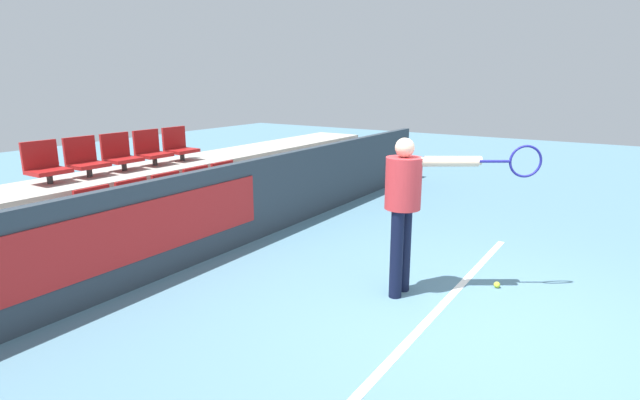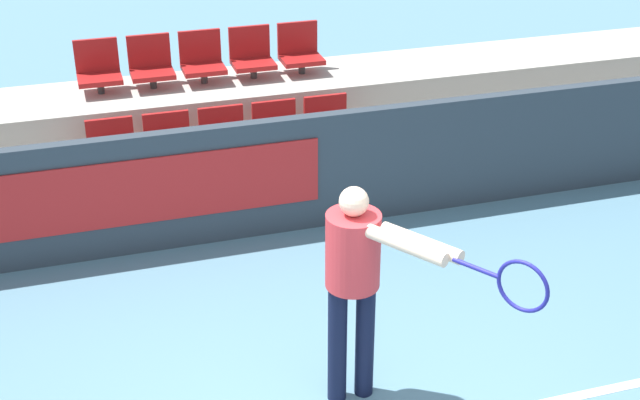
% 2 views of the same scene
% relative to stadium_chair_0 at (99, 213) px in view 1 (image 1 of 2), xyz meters
% --- Properties ---
extents(ground_plane, '(30.00, 30.00, 0.00)m').
position_rel_stadium_chair_0_xyz_m(ground_plane, '(1.05, -3.98, -0.69)').
color(ground_plane, slate).
extents(court_baseline, '(5.07, 0.08, 0.01)m').
position_rel_stadium_chair_0_xyz_m(court_baseline, '(1.05, -3.62, -0.68)').
color(court_baseline, white).
rests_on(court_baseline, ground).
extents(barrier_wall, '(11.83, 0.14, 1.11)m').
position_rel_stadium_chair_0_xyz_m(barrier_wall, '(1.00, -0.70, -0.13)').
color(barrier_wall, '#2D3842').
rests_on(barrier_wall, ground).
extents(bleacher_tier_front, '(11.43, 1.01, 0.46)m').
position_rel_stadium_chair_0_xyz_m(bleacher_tier_front, '(1.05, -0.12, -0.46)').
color(bleacher_tier_front, '#ADA89E').
rests_on(bleacher_tier_front, ground).
extents(bleacher_tier_middle, '(11.43, 1.01, 0.92)m').
position_rel_stadium_chair_0_xyz_m(bleacher_tier_middle, '(1.05, 0.89, -0.23)').
color(bleacher_tier_middle, '#ADA89E').
rests_on(bleacher_tier_middle, ground).
extents(stadium_chair_0, '(0.43, 0.36, 0.52)m').
position_rel_stadium_chair_0_xyz_m(stadium_chair_0, '(0.00, 0.00, 0.00)').
color(stadium_chair_0, '#333333').
rests_on(stadium_chair_0, bleacher_tier_front).
extents(stadium_chair_1, '(0.43, 0.36, 0.52)m').
position_rel_stadium_chair_0_xyz_m(stadium_chair_1, '(0.52, 0.00, 0.00)').
color(stadium_chair_1, '#333333').
rests_on(stadium_chair_1, bleacher_tier_front).
extents(stadium_chair_2, '(0.43, 0.36, 0.52)m').
position_rel_stadium_chair_0_xyz_m(stadium_chair_2, '(1.05, 0.00, 0.00)').
color(stadium_chair_2, '#333333').
rests_on(stadium_chair_2, bleacher_tier_front).
extents(stadium_chair_3, '(0.43, 0.36, 0.52)m').
position_rel_stadium_chair_0_xyz_m(stadium_chair_3, '(1.57, 0.00, 0.00)').
color(stadium_chair_3, '#333333').
rests_on(stadium_chair_3, bleacher_tier_front).
extents(stadium_chair_4, '(0.43, 0.36, 0.52)m').
position_rel_stadium_chair_0_xyz_m(stadium_chair_4, '(2.10, 0.00, 0.00)').
color(stadium_chair_4, '#333333').
rests_on(stadium_chair_4, bleacher_tier_front).
extents(stadium_chair_5, '(0.43, 0.36, 0.52)m').
position_rel_stadium_chair_0_xyz_m(stadium_chair_5, '(0.00, 1.01, 0.46)').
color(stadium_chair_5, '#333333').
rests_on(stadium_chair_5, bleacher_tier_middle).
extents(stadium_chair_6, '(0.43, 0.36, 0.52)m').
position_rel_stadium_chair_0_xyz_m(stadium_chair_6, '(0.52, 1.01, 0.46)').
color(stadium_chair_6, '#333333').
rests_on(stadium_chair_6, bleacher_tier_middle).
extents(stadium_chair_7, '(0.43, 0.36, 0.52)m').
position_rel_stadium_chair_0_xyz_m(stadium_chair_7, '(1.05, 1.01, 0.46)').
color(stadium_chair_7, '#333333').
rests_on(stadium_chair_7, bleacher_tier_middle).
extents(stadium_chair_8, '(0.43, 0.36, 0.52)m').
position_rel_stadium_chair_0_xyz_m(stadium_chair_8, '(1.57, 1.01, 0.46)').
color(stadium_chair_8, '#333333').
rests_on(stadium_chair_8, bleacher_tier_middle).
extents(stadium_chair_9, '(0.43, 0.36, 0.52)m').
position_rel_stadium_chair_0_xyz_m(stadium_chair_9, '(2.10, 1.01, 0.46)').
color(stadium_chair_9, '#333333').
rests_on(stadium_chair_9, bleacher_tier_middle).
extents(tennis_player, '(0.93, 1.31, 1.62)m').
position_rel_stadium_chair_0_xyz_m(tennis_player, '(1.32, -3.19, 0.33)').
color(tennis_player, black).
rests_on(tennis_player, ground).
extents(tennis_ball, '(0.07, 0.07, 0.07)m').
position_rel_stadium_chair_0_xyz_m(tennis_ball, '(1.99, -3.96, -0.65)').
color(tennis_ball, '#CCDB33').
rests_on(tennis_ball, ground).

